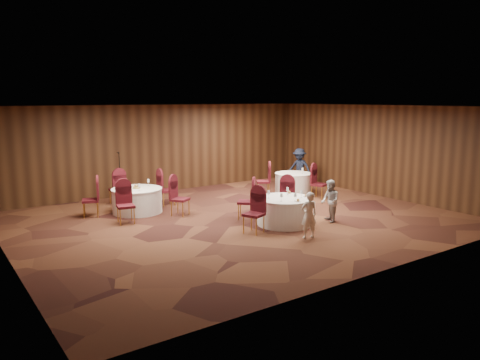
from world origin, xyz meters
TOP-DOWN VIEW (x-y plane):
  - ground at (0.00, 0.00)m, footprint 12.00×12.00m
  - room_shell at (0.00, 0.00)m, footprint 12.00×12.00m
  - table_main at (0.76, -1.15)m, footprint 1.54×1.54m
  - table_left at (-2.04, 2.45)m, footprint 1.52×1.52m
  - table_right at (3.80, 1.97)m, footprint 1.34×1.34m
  - chairs_main at (0.49, -0.55)m, footprint 2.82×2.01m
  - chairs_left at (-2.07, 2.44)m, footprint 3.09×3.11m
  - chairs_right at (3.30, 1.53)m, footprint 1.94×2.25m
  - tabletop_main at (0.90, -1.26)m, footprint 1.08×1.08m
  - tabletop_left at (-2.04, 2.46)m, footprint 0.91×0.77m
  - tabletop_right at (3.98, 1.68)m, footprint 0.08×0.08m
  - mic_stand at (-1.87, 4.30)m, footprint 0.24×0.24m
  - woman_a at (0.40, -2.49)m, footprint 0.49×0.39m
  - woman_b at (1.96, -1.68)m, footprint 0.66×0.72m
  - man_c at (4.85, 2.81)m, footprint 0.88×1.11m

SIDE VIEW (x-z plane):
  - ground at x=0.00m, z-range 0.00..0.00m
  - table_main at x=0.76m, z-range 0.01..0.75m
  - table_right at x=3.80m, z-range 0.01..0.75m
  - table_left at x=-2.04m, z-range 0.01..0.75m
  - mic_stand at x=-1.87m, z-range -0.34..1.32m
  - chairs_main at x=0.49m, z-range 0.00..1.00m
  - chairs_left at x=-2.07m, z-range 0.00..1.00m
  - chairs_right at x=3.30m, z-range 0.00..1.00m
  - woman_a at x=0.40m, z-range 0.00..1.17m
  - woman_b at x=1.96m, z-range 0.00..1.20m
  - man_c at x=4.85m, z-range 0.00..1.50m
  - tabletop_left at x=-2.04m, z-range 0.71..0.93m
  - tabletop_main at x=0.90m, z-range 0.74..0.95m
  - tabletop_right at x=3.98m, z-range 0.79..1.01m
  - room_shell at x=0.00m, z-range -4.04..7.96m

